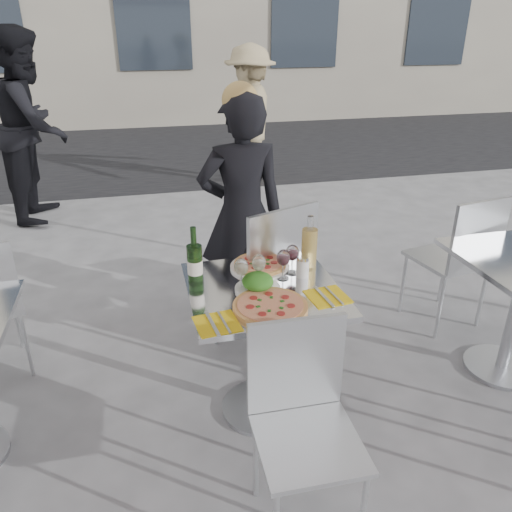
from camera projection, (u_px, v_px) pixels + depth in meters
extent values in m
plane|color=slate|center=(262.00, 408.00, 2.72)|extent=(80.00, 80.00, 0.00)
cube|color=black|center=(169.00, 148.00, 8.45)|extent=(24.00, 5.00, 0.00)
cylinder|color=#B7BABF|center=(262.00, 407.00, 2.72)|extent=(0.44, 0.44, 0.02)
cylinder|color=#B7BABF|center=(263.00, 352.00, 2.57)|extent=(0.07, 0.07, 0.72)
cube|color=silver|center=(263.00, 290.00, 2.41)|extent=(0.72, 0.72, 0.03)
cylinder|color=#B7BABF|center=(501.00, 367.00, 3.03)|extent=(0.44, 0.44, 0.02)
cylinder|color=silver|center=(265.00, 294.00, 3.38)|extent=(0.03, 0.03, 0.50)
cylinder|color=silver|center=(215.00, 311.00, 3.17)|extent=(0.03, 0.03, 0.50)
cylinder|color=silver|center=(303.00, 319.00, 3.08)|extent=(0.03, 0.03, 0.50)
cylinder|color=silver|center=(250.00, 340.00, 2.88)|extent=(0.03, 0.03, 0.50)
cube|color=silver|center=(258.00, 279.00, 3.02)|extent=(0.60, 0.60, 0.03)
cube|color=silver|center=(283.00, 252.00, 2.73)|extent=(0.44, 0.20, 0.50)
cylinder|color=silver|center=(256.00, 459.00, 2.13)|extent=(0.02, 0.02, 0.43)
cylinder|color=silver|center=(331.00, 446.00, 2.20)|extent=(0.02, 0.02, 0.43)
cube|color=silver|center=(309.00, 444.00, 1.92)|extent=(0.41, 0.41, 0.02)
cube|color=silver|center=(296.00, 364.00, 2.00)|extent=(0.40, 0.03, 0.43)
cylinder|color=silver|center=(17.00, 319.00, 3.15)|extent=(0.02, 0.02, 0.43)
cylinder|color=silver|center=(27.00, 345.00, 2.89)|extent=(0.02, 0.02, 0.43)
cylinder|color=silver|center=(443.00, 274.00, 3.68)|extent=(0.02, 0.02, 0.46)
cylinder|color=silver|center=(403.00, 284.00, 3.54)|extent=(0.02, 0.02, 0.46)
cylinder|color=silver|center=(482.00, 297.00, 3.38)|extent=(0.02, 0.02, 0.46)
cylinder|color=silver|center=(440.00, 308.00, 3.24)|extent=(0.02, 0.02, 0.46)
cube|color=silver|center=(447.00, 259.00, 3.36)|extent=(0.50, 0.50, 0.03)
cube|color=silver|center=(479.00, 236.00, 3.08)|extent=(0.43, 0.10, 0.46)
imported|color=black|center=(242.00, 214.00, 3.25)|extent=(0.57, 0.38, 1.56)
imported|color=black|center=(33.00, 127.00, 5.09)|extent=(0.81, 1.00, 1.91)
imported|color=tan|center=(250.00, 116.00, 6.28)|extent=(1.02, 1.27, 1.71)
cylinder|color=tan|center=(270.00, 306.00, 2.23)|extent=(0.34, 0.34, 0.02)
cylinder|color=#C5B87F|center=(270.00, 304.00, 2.22)|extent=(0.30, 0.30, 0.00)
cylinder|color=white|center=(260.00, 267.00, 2.60)|extent=(0.31, 0.31, 0.01)
cylinder|color=tan|center=(260.00, 264.00, 2.59)|extent=(0.27, 0.27, 0.02)
cylinder|color=#C5B87F|center=(260.00, 262.00, 2.59)|extent=(0.24, 0.24, 0.00)
cylinder|color=white|center=(258.00, 289.00, 2.38)|extent=(0.22, 0.22, 0.01)
ellipsoid|color=#1D6218|center=(258.00, 281.00, 2.37)|extent=(0.15, 0.15, 0.08)
sphere|color=#B21914|center=(265.00, 277.00, 2.39)|extent=(0.03, 0.03, 0.03)
cylinder|color=#295520|center=(195.00, 265.00, 2.40)|extent=(0.07, 0.07, 0.20)
cone|color=#295520|center=(194.00, 246.00, 2.36)|extent=(0.07, 0.07, 0.03)
cylinder|color=#295520|center=(193.00, 237.00, 2.34)|extent=(0.03, 0.03, 0.10)
cylinder|color=silver|center=(195.00, 267.00, 2.41)|extent=(0.07, 0.08, 0.07)
cylinder|color=#E5C261|center=(309.00, 249.00, 2.54)|extent=(0.08, 0.08, 0.22)
cylinder|color=white|center=(310.00, 224.00, 2.49)|extent=(0.03, 0.03, 0.08)
cylinder|color=white|center=(303.00, 268.00, 2.50)|extent=(0.06, 0.06, 0.09)
cylinder|color=silver|center=(303.00, 259.00, 2.47)|extent=(0.06, 0.06, 0.02)
cylinder|color=white|center=(242.00, 288.00, 2.40)|extent=(0.06, 0.06, 0.00)
cylinder|color=white|center=(241.00, 280.00, 2.38)|extent=(0.01, 0.01, 0.09)
ellipsoid|color=white|center=(241.00, 267.00, 2.35)|extent=(0.07, 0.07, 0.08)
ellipsoid|color=beige|center=(241.00, 269.00, 2.35)|extent=(0.05, 0.05, 0.05)
cylinder|color=white|center=(259.00, 284.00, 2.44)|extent=(0.06, 0.06, 0.00)
cylinder|color=white|center=(259.00, 276.00, 2.42)|extent=(0.01, 0.01, 0.09)
ellipsoid|color=white|center=(259.00, 263.00, 2.39)|extent=(0.07, 0.07, 0.08)
ellipsoid|color=beige|center=(259.00, 265.00, 2.39)|extent=(0.05, 0.05, 0.05)
cylinder|color=white|center=(283.00, 278.00, 2.49)|extent=(0.06, 0.06, 0.00)
cylinder|color=white|center=(283.00, 270.00, 2.47)|extent=(0.01, 0.01, 0.09)
ellipsoid|color=white|center=(283.00, 258.00, 2.44)|extent=(0.07, 0.07, 0.08)
ellipsoid|color=#3F0912|center=(283.00, 259.00, 2.45)|extent=(0.05, 0.05, 0.05)
cylinder|color=white|center=(292.00, 273.00, 2.54)|extent=(0.06, 0.06, 0.00)
cylinder|color=white|center=(292.00, 265.00, 2.53)|extent=(0.01, 0.01, 0.09)
ellipsoid|color=white|center=(292.00, 253.00, 2.50)|extent=(0.07, 0.07, 0.08)
ellipsoid|color=#3F0912|center=(292.00, 254.00, 2.50)|extent=(0.05, 0.05, 0.05)
cube|color=yellow|center=(217.00, 324.00, 2.11)|extent=(0.20, 0.20, 0.00)
cube|color=#B7BABF|center=(212.00, 323.00, 2.11)|extent=(0.04, 0.20, 0.00)
cube|color=#B7BABF|center=(224.00, 322.00, 2.12)|extent=(0.03, 0.18, 0.00)
cube|color=yellow|center=(328.00, 296.00, 2.32)|extent=(0.20, 0.20, 0.00)
cube|color=#B7BABF|center=(324.00, 296.00, 2.32)|extent=(0.04, 0.20, 0.00)
cube|color=#B7BABF|center=(334.00, 295.00, 2.33)|extent=(0.03, 0.18, 0.00)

